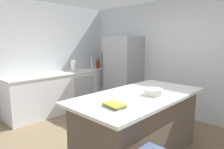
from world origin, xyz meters
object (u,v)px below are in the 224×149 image
kitchen_island (139,124)px  hot_sauce_bottle (97,65)px  soda_bottle (92,64)px  whiskey_bottle (98,64)px  cookbook_stack (114,105)px  sink_faucet (58,66)px  mixing_bowl (153,92)px  wine_bottle (105,63)px  paper_towel_roll (73,66)px  refrigerator (123,72)px  vinegar_bottle (103,64)px

kitchen_island → hot_sauce_bottle: size_ratio=8.44×
soda_bottle → hot_sauce_bottle: bearing=48.1°
whiskey_bottle → cookbook_stack: size_ratio=0.97×
kitchen_island → sink_faucet: sink_faucet is taller
kitchen_island → hot_sauce_bottle: 2.92m
mixing_bowl → kitchen_island: bearing=-148.8°
wine_bottle → whiskey_bottle: wine_bottle is taller
paper_towel_roll → wine_bottle: wine_bottle is taller
refrigerator → paper_towel_roll: bearing=-134.9°
paper_towel_roll → wine_bottle: size_ratio=0.84×
hot_sauce_bottle → mixing_bowl: 2.96m
vinegar_bottle → mixing_bowl: size_ratio=1.00×
vinegar_bottle → soda_bottle: size_ratio=0.74×
sink_faucet → paper_towel_roll: bearing=82.4°
paper_towel_roll → soda_bottle: 0.66m
wine_bottle → vinegar_bottle: (0.00, -0.10, -0.04)m
kitchen_island → sink_faucet: 2.68m
whiskey_bottle → kitchen_island: bearing=-30.5°
soda_bottle → mixing_bowl: size_ratio=1.36×
vinegar_bottle → whiskey_bottle: (-0.07, -0.10, 0.01)m
whiskey_bottle → hot_sauce_bottle: bearing=-63.8°
paper_towel_roll → vinegar_bottle: bearing=85.4°
cookbook_stack → paper_towel_roll: bearing=153.8°
mixing_bowl → sink_faucet: bearing=176.8°
sink_faucet → mixing_bowl: bearing=-3.2°
refrigerator → sink_faucet: size_ratio=6.00×
kitchen_island → cookbook_stack: 0.83m
paper_towel_roll → vinegar_bottle: (0.08, 0.95, -0.03)m
wine_bottle → vinegar_bottle: wine_bottle is taller
sink_faucet → wine_bottle: bearing=84.9°
kitchen_island → refrigerator: bearing=137.1°
wine_bottle → hot_sauce_bottle: bearing=-96.2°
whiskey_bottle → mixing_bowl: 3.04m
sink_faucet → mixing_bowl: size_ratio=1.12×
refrigerator → hot_sauce_bottle: (-0.84, -0.13, 0.13)m
sink_faucet → hot_sauce_bottle: sink_faucet is taller
refrigerator → hot_sauce_bottle: size_ratio=7.25×
refrigerator → soda_bottle: (-0.94, -0.23, 0.17)m
paper_towel_roll → whiskey_bottle: (0.00, 0.85, -0.02)m
paper_towel_roll → wine_bottle: 1.05m
kitchen_island → vinegar_bottle: size_ratio=7.80×
hot_sauce_bottle → mixing_bowl: bearing=-26.2°
paper_towel_roll → cookbook_stack: (2.67, -1.31, -0.12)m
soda_bottle → cookbook_stack: (2.71, -1.97, -0.13)m
sink_faucet → hot_sauce_bottle: (0.10, 1.16, -0.06)m
whiskey_bottle → wine_bottle: bearing=69.2°
sink_faucet → paper_towel_roll: 0.40m
soda_bottle → cookbook_stack: bearing=-35.9°
wine_bottle → cookbook_stack: wine_bottle is taller
hot_sauce_bottle → whiskey_bottle: bearing=116.2°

